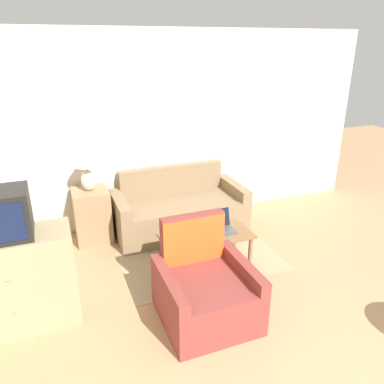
# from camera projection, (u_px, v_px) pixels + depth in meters

# --- Properties ---
(wall_back) EXTENTS (6.13, 0.06, 2.60)m
(wall_back) POSITION_uv_depth(u_px,v_px,m) (166.00, 130.00, 5.11)
(wall_back) COLOR silver
(wall_back) RESTS_ON ground_plane
(rug) EXTENTS (1.84, 1.78, 0.01)m
(rug) POSITION_uv_depth(u_px,v_px,m) (191.00, 247.00, 4.75)
(rug) COLOR #9E8966
(rug) RESTS_ON ground_plane
(couch) EXTENTS (1.75, 0.81, 0.83)m
(couch) POSITION_uv_depth(u_px,v_px,m) (179.00, 211.00, 5.14)
(couch) COLOR #846B4C
(couch) RESTS_ON ground_plane
(armchair) EXTENTS (0.82, 0.82, 0.92)m
(armchair) POSITION_uv_depth(u_px,v_px,m) (204.00, 291.00, 3.48)
(armchair) COLOR brown
(armchair) RESTS_ON ground_plane
(tv_dresser) EXTENTS (1.07, 0.46, 0.91)m
(tv_dresser) POSITION_uv_depth(u_px,v_px,m) (13.00, 283.00, 3.29)
(tv_dresser) COLOR #998460
(tv_dresser) RESTS_ON ground_plane
(side_table) EXTENTS (0.44, 0.44, 0.70)m
(side_table) POSITION_uv_depth(u_px,v_px,m) (92.00, 215.00, 4.81)
(side_table) COLOR #937551
(side_table) RESTS_ON ground_plane
(table_lamp) EXTENTS (0.31, 0.31, 0.53)m
(table_lamp) POSITION_uv_depth(u_px,v_px,m) (87.00, 165.00, 4.55)
(table_lamp) COLOR beige
(table_lamp) RESTS_ON side_table
(coffee_table) EXTENTS (1.02, 0.49, 0.42)m
(coffee_table) POSITION_uv_depth(u_px,v_px,m) (206.00, 238.00, 4.20)
(coffee_table) COLOR brown
(coffee_table) RESTS_ON ground_plane
(laptop) EXTENTS (0.29, 0.27, 0.22)m
(laptop) POSITION_uv_depth(u_px,v_px,m) (221.00, 226.00, 4.27)
(laptop) COLOR #47474C
(laptop) RESTS_ON coffee_table
(cup_navy) EXTENTS (0.10, 0.10, 0.09)m
(cup_navy) POSITION_uv_depth(u_px,v_px,m) (183.00, 232.00, 4.14)
(cup_navy) COLOR gold
(cup_navy) RESTS_ON coffee_table
(cup_yellow) EXTENTS (0.08, 0.08, 0.11)m
(cup_yellow) POSITION_uv_depth(u_px,v_px,m) (194.00, 235.00, 4.08)
(cup_yellow) COLOR white
(cup_yellow) RESTS_ON coffee_table
(snack_bowl) EXTENTS (0.17, 0.17, 0.06)m
(snack_bowl) POSITION_uv_depth(u_px,v_px,m) (175.00, 239.00, 4.03)
(snack_bowl) COLOR white
(snack_bowl) RESTS_ON coffee_table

